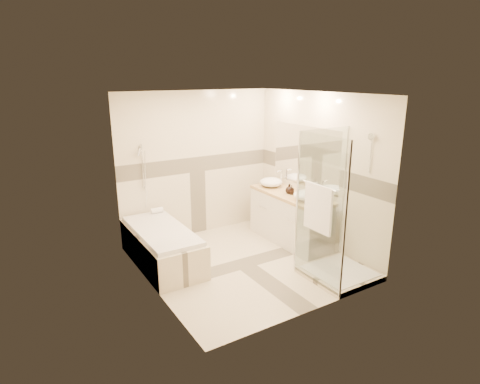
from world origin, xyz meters
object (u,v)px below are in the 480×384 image
vanity (290,218)px  amenity_bottle_a (292,190)px  vessel_sink_near (271,182)px  amenity_bottle_b (289,189)px  shower_enclosure (331,243)px  vessel_sink_far (306,195)px  bathtub (162,244)px

vanity → amenity_bottle_a: bearing=-120.8°
vessel_sink_near → amenity_bottle_b: bearing=-90.0°
shower_enclosure → amenity_bottle_b: (0.27, 1.30, 0.43)m
vessel_sink_far → vessel_sink_near: bearing=90.0°
amenity_bottle_a → amenity_bottle_b: (0.00, 0.06, 0.00)m
vanity → vessel_sink_near: bearing=92.1°
amenity_bottle_b → shower_enclosure: bearing=-101.9°
amenity_bottle_a → vanity: bearing=59.2°
vanity → amenity_bottle_a: size_ratio=10.52×
vanity → vessel_sink_far: vessel_sink_far is taller
vanity → shower_enclosure: 1.31m
shower_enclosure → amenity_bottle_a: shower_enclosure is taller
shower_enclosure → vessel_sink_far: (0.27, 0.88, 0.42)m
vanity → amenity_bottle_a: amenity_bottle_a is taller
vessel_sink_far → amenity_bottle_b: 0.42m
shower_enclosure → vessel_sink_far: size_ratio=5.26×
shower_enclosure → amenity_bottle_a: bearing=77.6°
vessel_sink_far → amenity_bottle_a: (0.00, 0.35, -0.00)m
shower_enclosure → vessel_sink_far: 1.02m
vessel_sink_near → vessel_sink_far: size_ratio=1.03×
vessel_sink_far → amenity_bottle_b: size_ratio=2.38×
bathtub → shower_enclosure: (1.86, -1.62, 0.20)m
vanity → shower_enclosure: size_ratio=0.79×
bathtub → amenity_bottle_b: size_ratio=10.43×
amenity_bottle_b → vessel_sink_far: bearing=-90.0°
bathtub → vessel_sink_near: vessel_sink_near is taller
amenity_bottle_a → amenity_bottle_b: size_ratio=0.94×
vanity → shower_enclosure: shower_enclosure is taller
vanity → vessel_sink_near: (-0.02, 0.54, 0.50)m
vanity → amenity_bottle_b: 0.51m
bathtub → vanity: bearing=-9.2°
vessel_sink_near → vessel_sink_far: 0.92m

